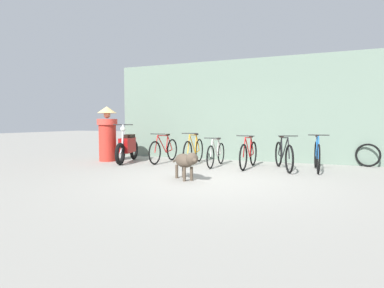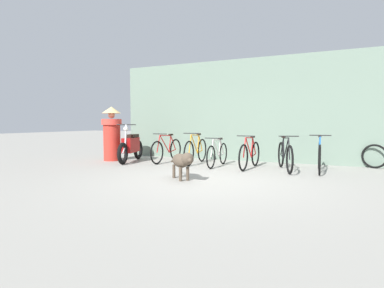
% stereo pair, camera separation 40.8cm
% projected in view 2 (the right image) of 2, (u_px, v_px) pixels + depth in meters
% --- Properties ---
extents(ground_plane, '(60.00, 60.00, 0.00)m').
position_uv_depth(ground_plane, '(209.00, 180.00, 6.15)').
color(ground_plane, gray).
extents(shop_wall_back, '(8.67, 0.20, 3.14)m').
position_uv_depth(shop_wall_back, '(249.00, 110.00, 9.23)').
color(shop_wall_back, slate).
rests_on(shop_wall_back, ground).
extents(bicycle_0, '(0.46, 1.76, 0.87)m').
position_uv_depth(bicycle_0, '(167.00, 150.00, 8.98)').
color(bicycle_0, black).
rests_on(bicycle_0, ground).
extents(bicycle_1, '(0.46, 1.73, 0.90)m').
position_uv_depth(bicycle_1, '(196.00, 151.00, 8.61)').
color(bicycle_1, black).
rests_on(bicycle_1, ground).
extents(bicycle_2, '(0.46, 1.59, 0.79)m').
position_uv_depth(bicycle_2, '(218.00, 154.00, 8.11)').
color(bicycle_2, black).
rests_on(bicycle_2, ground).
extents(bicycle_3, '(0.46, 1.68, 0.87)m').
position_uv_depth(bicycle_3, '(250.00, 155.00, 7.73)').
color(bicycle_3, black).
rests_on(bicycle_3, ground).
extents(bicycle_4, '(0.63, 1.70, 0.88)m').
position_uv_depth(bicycle_4, '(285.00, 156.00, 7.40)').
color(bicycle_4, black).
rests_on(bicycle_4, ground).
extents(bicycle_5, '(0.46, 1.70, 0.91)m').
position_uv_depth(bicycle_5, '(319.00, 156.00, 7.18)').
color(bicycle_5, black).
rests_on(bicycle_5, ground).
extents(motorcycle, '(0.66, 1.86, 1.14)m').
position_uv_depth(motorcycle, '(131.00, 147.00, 9.07)').
color(motorcycle, black).
rests_on(motorcycle, ground).
extents(stray_dog, '(0.89, 0.85, 0.60)m').
position_uv_depth(stray_dog, '(182.00, 161.00, 6.17)').
color(stray_dog, '#4C3F33').
rests_on(stray_dog, ground).
extents(person_in_robes, '(0.71, 0.71, 1.68)m').
position_uv_depth(person_in_robes, '(112.00, 133.00, 9.35)').
color(person_in_robes, '#B72D23').
rests_on(person_in_robes, ground).
extents(spare_tire_left, '(0.60, 0.29, 0.63)m').
position_uv_depth(spare_tire_left, '(375.00, 156.00, 7.74)').
color(spare_tire_left, black).
rests_on(spare_tire_left, ground).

